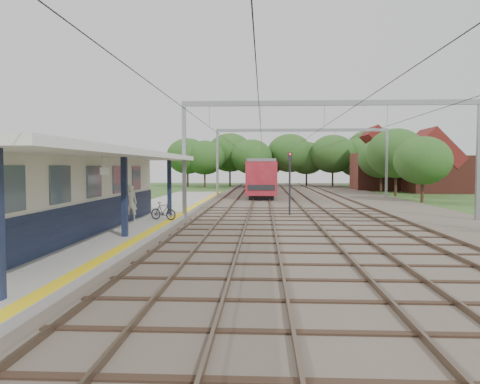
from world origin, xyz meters
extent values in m
plane|color=#2D4C1E|center=(0.00, 0.00, 0.00)|extent=(160.00, 160.00, 0.00)
cube|color=#473D33|center=(4.00, 30.00, 0.05)|extent=(18.00, 90.00, 0.10)
cube|color=gray|center=(-7.50, 14.00, 0.17)|extent=(5.00, 52.00, 0.35)
cube|color=yellow|center=(-5.25, 14.00, 0.35)|extent=(0.45, 52.00, 0.01)
cube|color=beige|center=(-8.90, 7.00, 2.05)|extent=(3.20, 18.00, 3.40)
cube|color=#101834|center=(-7.28, 7.00, 1.05)|extent=(0.06, 18.00, 1.40)
cube|color=slate|center=(-7.27, 7.00, 2.55)|extent=(0.05, 16.00, 1.30)
cube|color=#101834|center=(-5.90, 6.00, 1.95)|extent=(0.22, 0.22, 3.20)
cube|color=#101834|center=(-5.90, 15.00, 1.95)|extent=(0.22, 0.22, 3.20)
cube|color=silver|center=(-7.80, 6.00, 3.67)|extent=(6.40, 20.00, 0.24)
cube|color=white|center=(-6.00, 4.00, 3.00)|extent=(0.06, 0.85, 0.26)
cube|color=brown|center=(-4.22, 30.00, 0.17)|extent=(0.07, 88.00, 0.15)
cube|color=brown|center=(-2.78, 30.00, 0.17)|extent=(0.07, 88.00, 0.15)
cube|color=brown|center=(-1.22, 30.00, 0.17)|extent=(0.07, 88.00, 0.15)
cube|color=brown|center=(0.22, 30.00, 0.17)|extent=(0.07, 88.00, 0.15)
cube|color=brown|center=(2.48, 30.00, 0.17)|extent=(0.07, 88.00, 0.15)
cube|color=brown|center=(3.92, 30.00, 0.17)|extent=(0.07, 88.00, 0.15)
cube|color=brown|center=(6.08, 30.00, 0.17)|extent=(0.07, 88.00, 0.15)
cube|color=brown|center=(7.52, 30.00, 0.17)|extent=(0.07, 88.00, 0.15)
cube|color=gray|center=(-5.00, 15.00, 3.50)|extent=(0.22, 0.22, 7.00)
cube|color=gray|center=(12.00, 15.00, 3.50)|extent=(0.22, 0.22, 7.00)
cube|color=gray|center=(3.50, 15.00, 6.85)|extent=(17.00, 0.20, 0.30)
cube|color=gray|center=(-5.00, 35.00, 3.50)|extent=(0.22, 0.22, 7.00)
cube|color=gray|center=(12.00, 35.00, 3.50)|extent=(0.22, 0.22, 7.00)
cube|color=gray|center=(3.50, 35.00, 6.85)|extent=(17.00, 0.20, 0.30)
cylinder|color=black|center=(-3.50, 30.00, 5.50)|extent=(0.02, 88.00, 0.02)
cylinder|color=black|center=(-0.50, 30.00, 5.50)|extent=(0.02, 88.00, 0.02)
cylinder|color=black|center=(3.20, 30.00, 5.50)|extent=(0.02, 88.00, 0.02)
cylinder|color=black|center=(6.80, 30.00, 5.50)|extent=(0.02, 88.00, 0.02)
cylinder|color=#382619|center=(-10.00, 61.00, 1.44)|extent=(0.28, 0.28, 2.88)
ellipsoid|color=#204418|center=(-10.00, 61.00, 4.96)|extent=(6.72, 6.72, 5.76)
cylinder|color=#382619|center=(-4.00, 63.00, 1.26)|extent=(0.28, 0.28, 2.52)
ellipsoid|color=#204418|center=(-4.00, 63.00, 4.34)|extent=(5.88, 5.88, 5.04)
cylinder|color=#382619|center=(2.00, 60.00, 1.62)|extent=(0.28, 0.28, 3.24)
ellipsoid|color=#204418|center=(2.00, 60.00, 5.58)|extent=(7.56, 7.56, 6.48)
cylinder|color=#382619|center=(8.00, 62.00, 1.35)|extent=(0.28, 0.28, 2.70)
ellipsoid|color=#204418|center=(8.00, 62.00, 4.65)|extent=(6.30, 6.30, 5.40)
cylinder|color=#382619|center=(14.50, 38.00, 1.26)|extent=(0.28, 0.28, 2.52)
ellipsoid|color=#204418|center=(14.50, 38.00, 4.34)|extent=(5.88, 5.88, 5.04)
cylinder|color=#382619|center=(15.00, 54.00, 1.44)|extent=(0.28, 0.28, 2.88)
ellipsoid|color=#204418|center=(15.00, 54.00, 4.96)|extent=(6.72, 6.72, 5.76)
cube|color=brown|center=(21.00, 46.00, 2.25)|extent=(7.00, 6.00, 4.50)
cube|color=maroon|center=(21.00, 46.00, 5.40)|extent=(4.99, 6.12, 4.99)
cube|color=brown|center=(16.00, 52.00, 2.50)|extent=(8.00, 6.00, 5.00)
cube|color=maroon|center=(16.00, 52.00, 5.90)|extent=(5.52, 6.12, 5.52)
imported|color=silver|center=(-7.18, 11.27, 1.29)|extent=(0.80, 0.67, 1.88)
imported|color=black|center=(-5.60, 11.87, 0.82)|extent=(1.61, 1.00, 0.94)
cube|color=black|center=(-0.50, 38.23, 0.32)|extent=(2.29, 16.36, 0.44)
cube|color=maroon|center=(-0.50, 38.23, 2.10)|extent=(2.87, 17.79, 3.11)
cube|color=black|center=(-0.50, 38.23, 2.42)|extent=(2.91, 16.36, 0.89)
cube|color=slate|center=(-0.50, 38.23, 3.78)|extent=(2.64, 17.79, 0.28)
cube|color=black|center=(-0.50, 56.61, 0.32)|extent=(2.29, 16.36, 0.44)
cube|color=maroon|center=(-0.50, 56.61, 2.10)|extent=(2.87, 17.79, 3.11)
cube|color=black|center=(-0.50, 56.61, 2.42)|extent=(2.91, 16.36, 0.89)
cube|color=slate|center=(-0.50, 56.61, 3.78)|extent=(2.64, 17.79, 0.28)
cylinder|color=black|center=(1.35, 17.16, 1.85)|extent=(0.12, 0.12, 3.70)
cube|color=black|center=(1.35, 17.16, 3.80)|extent=(0.28, 0.17, 0.51)
sphere|color=red|center=(1.35, 17.06, 3.95)|extent=(0.13, 0.13, 0.13)
camera|label=1|loc=(-0.33, -12.47, 3.15)|focal=35.00mm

